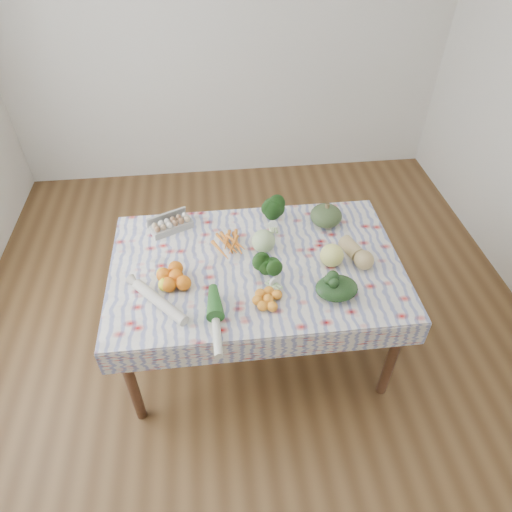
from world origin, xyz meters
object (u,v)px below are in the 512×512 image
(dining_table, at_px, (256,274))
(grapefruit, at_px, (332,255))
(kabocha_squash, at_px, (326,216))
(butternut_squash, at_px, (357,252))
(cabbage, at_px, (263,241))
(egg_carton, at_px, (172,226))

(dining_table, height_order, grapefruit, grapefruit)
(dining_table, distance_m, grapefruit, 0.45)
(dining_table, xyz_separation_m, kabocha_squash, (0.48, 0.31, 0.15))
(kabocha_squash, xyz_separation_m, butternut_squash, (0.10, -0.34, -0.01))
(cabbage, height_order, grapefruit, cabbage)
(egg_carton, height_order, butternut_squash, butternut_squash)
(dining_table, height_order, cabbage, cabbage)
(egg_carton, relative_size, butternut_squash, 1.04)
(dining_table, xyz_separation_m, grapefruit, (0.42, -0.05, 0.15))
(dining_table, height_order, kabocha_squash, kabocha_squash)
(butternut_squash, bearing_deg, dining_table, 157.99)
(egg_carton, distance_m, grapefruit, 1.00)
(cabbage, relative_size, grapefruit, 1.03)
(cabbage, relative_size, butternut_squash, 0.56)
(dining_table, relative_size, butternut_squash, 6.48)
(grapefruit, bearing_deg, butternut_squash, 8.36)
(egg_carton, distance_m, cabbage, 0.60)
(dining_table, distance_m, cabbage, 0.20)
(kabocha_squash, height_order, cabbage, cabbage)
(egg_carton, distance_m, butternut_squash, 1.13)
(egg_carton, bearing_deg, kabocha_squash, -27.11)
(kabocha_squash, bearing_deg, cabbage, -154.21)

